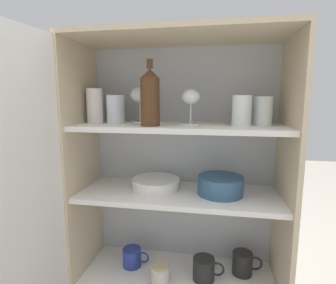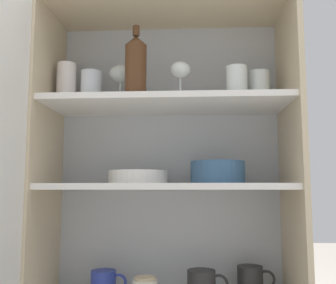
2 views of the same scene
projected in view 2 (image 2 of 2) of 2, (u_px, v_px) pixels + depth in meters
cupboard_back_panel at (169, 195)px, 1.47m from camera, size 0.85×0.02×1.30m
cupboard_side_left at (45, 196)px, 1.34m from camera, size 0.02×0.34×1.30m
cupboard_side_right at (293, 196)px, 1.29m from camera, size 0.02×0.34×1.30m
cupboard_top_panel at (167, 10)px, 1.40m from camera, size 0.85×0.34×0.02m
shelf_board_middle at (167, 187)px, 1.32m from camera, size 0.82×0.30×0.02m
shelf_board_upper at (167, 104)px, 1.35m from camera, size 0.82×0.30×0.02m
tumbler_glass_0 at (237, 83)px, 1.33m from camera, size 0.07×0.07×0.11m
tumbler_glass_1 at (91, 88)px, 1.40m from camera, size 0.08×0.08×0.12m
tumbler_glass_2 at (66, 84)px, 1.39m from camera, size 0.07×0.07×0.14m
tumbler_glass_3 at (259, 87)px, 1.38m from camera, size 0.07×0.07×0.11m
wine_glass_0 at (180, 73)px, 1.36m from camera, size 0.07×0.07×0.14m
wine_glass_1 at (120, 76)px, 1.43m from camera, size 0.08×0.08×0.15m
wine_bottle at (136, 66)px, 1.30m from camera, size 0.07×0.07×0.24m
plate_stack_white at (138, 177)px, 1.36m from camera, size 0.20×0.20×0.04m
mixing_bowl_large at (218, 172)px, 1.32m from camera, size 0.18×0.18×0.07m
coffee_mug_primary at (251, 281)px, 1.31m from camera, size 0.13×0.09×0.10m
coffee_mug_extra_2 at (104, 283)px, 1.31m from camera, size 0.12×0.08×0.08m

